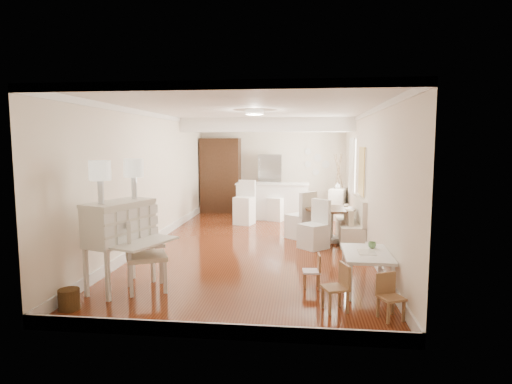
% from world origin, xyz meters
% --- Properties ---
extents(room, '(9.00, 9.04, 2.82)m').
position_xyz_m(room, '(0.04, 0.32, 1.98)').
color(room, maroon).
rests_on(room, ground).
extents(secretary_bureau, '(1.33, 1.34, 1.32)m').
position_xyz_m(secretary_bureau, '(-1.70, -3.04, 0.66)').
color(secretary_bureau, white).
rests_on(secretary_bureau, ground).
extents(gustavian_armchair, '(0.81, 0.81, 1.05)m').
position_xyz_m(gustavian_armchair, '(-1.31, -3.03, 0.53)').
color(gustavian_armchair, beige).
rests_on(gustavian_armchair, ground).
extents(wicker_basket, '(0.34, 0.34, 0.27)m').
position_xyz_m(wicker_basket, '(-2.05, -3.86, 0.13)').
color(wicker_basket, '#4B3117').
rests_on(wicker_basket, ground).
extents(kids_table, '(0.68, 1.13, 0.56)m').
position_xyz_m(kids_table, '(1.90, -2.66, 0.28)').
color(kids_table, white).
rests_on(kids_table, ground).
extents(kids_chair_a, '(0.38, 0.38, 0.62)m').
position_xyz_m(kids_chair_a, '(1.38, -3.53, 0.31)').
color(kids_chair_a, '#956A44').
rests_on(kids_chair_a, ground).
extents(kids_chair_b, '(0.28, 0.28, 0.53)m').
position_xyz_m(kids_chair_b, '(1.10, -2.69, 0.26)').
color(kids_chair_b, '#9D6C47').
rests_on(kids_chair_b, ground).
extents(kids_chair_c, '(0.36, 0.36, 0.57)m').
position_xyz_m(kids_chair_c, '(2.05, -3.73, 0.28)').
color(kids_chair_c, '#9A6D46').
rests_on(kids_chair_c, ground).
extents(banquette, '(0.52, 1.60, 0.98)m').
position_xyz_m(banquette, '(1.99, 0.50, 0.49)').
color(banquette, silver).
rests_on(banquette, ground).
extents(dining_table, '(1.16, 1.16, 0.74)m').
position_xyz_m(dining_table, '(1.56, 0.44, 0.37)').
color(dining_table, '#432915').
rests_on(dining_table, ground).
extents(slip_chair_near, '(0.69, 0.69, 1.00)m').
position_xyz_m(slip_chair_near, '(1.19, -0.23, 0.50)').
color(slip_chair_near, silver).
rests_on(slip_chair_near, ground).
extents(slip_chair_far, '(0.74, 0.73, 1.07)m').
position_xyz_m(slip_chair_far, '(0.91, 0.71, 0.54)').
color(slip_chair_far, silver).
rests_on(slip_chair_far, ground).
extents(breakfast_counter, '(2.05, 0.65, 1.03)m').
position_xyz_m(breakfast_counter, '(0.10, 3.10, 0.52)').
color(breakfast_counter, white).
rests_on(breakfast_counter, ground).
extents(bar_stool_left, '(0.58, 0.58, 1.17)m').
position_xyz_m(bar_stool_left, '(-0.59, 2.22, 0.58)').
color(bar_stool_left, white).
rests_on(bar_stool_left, ground).
extents(bar_stool_right, '(0.54, 0.54, 1.03)m').
position_xyz_m(bar_stool_right, '(0.24, 2.87, 0.51)').
color(bar_stool_right, white).
rests_on(bar_stool_right, ground).
extents(pantry_cabinet, '(1.20, 0.60, 2.30)m').
position_xyz_m(pantry_cabinet, '(-1.60, 4.18, 1.15)').
color(pantry_cabinet, '#381E11').
rests_on(pantry_cabinet, ground).
extents(fridge, '(0.75, 0.65, 1.80)m').
position_xyz_m(fridge, '(0.30, 4.15, 0.90)').
color(fridge, silver).
rests_on(fridge, ground).
extents(sideboard, '(0.59, 0.97, 0.87)m').
position_xyz_m(sideboard, '(1.96, 3.39, 0.43)').
color(sideboard, silver).
rests_on(sideboard, ground).
extents(pencil_cup, '(0.13, 0.13, 0.09)m').
position_xyz_m(pencil_cup, '(2.02, -2.39, 0.61)').
color(pencil_cup, '#6FA962').
rests_on(pencil_cup, kids_table).
extents(branch_vase, '(0.23, 0.23, 0.18)m').
position_xyz_m(branch_vase, '(1.94, 3.41, 0.96)').
color(branch_vase, white).
rests_on(branch_vase, sideboard).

